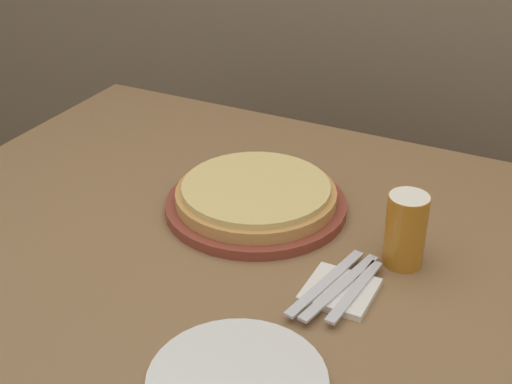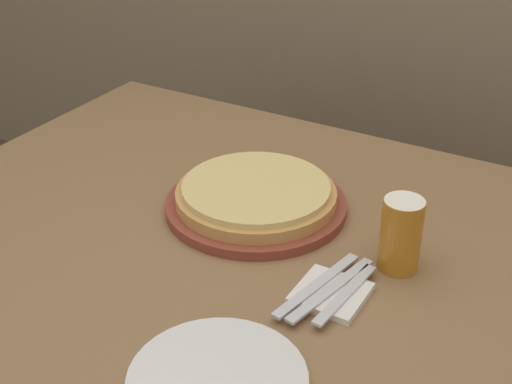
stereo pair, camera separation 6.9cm
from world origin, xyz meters
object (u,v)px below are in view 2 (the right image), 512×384
(spoon, at_px, (345,294))
(pizza_on_board, at_px, (256,198))
(beer_glass, at_px, (401,232))
(dinner_knife, at_px, (331,289))
(fork, at_px, (317,285))
(dinner_plate, at_px, (218,382))

(spoon, bearing_deg, pizza_on_board, 146.51)
(pizza_on_board, bearing_deg, beer_glass, -8.13)
(pizza_on_board, xyz_separation_m, dinner_knife, (0.24, -0.18, -0.01))
(beer_glass, bearing_deg, fork, -124.08)
(dinner_knife, distance_m, spoon, 0.02)
(pizza_on_board, relative_size, dinner_plate, 1.40)
(dinner_plate, relative_size, dinner_knife, 1.17)
(dinner_plate, distance_m, spoon, 0.27)
(pizza_on_board, height_order, beer_glass, beer_glass)
(fork, bearing_deg, beer_glass, 55.92)
(beer_glass, height_order, spoon, beer_glass)
(pizza_on_board, distance_m, spoon, 0.32)
(pizza_on_board, distance_m, dinner_knife, 0.30)
(pizza_on_board, xyz_separation_m, spoon, (0.27, -0.18, -0.01))
(pizza_on_board, height_order, fork, pizza_on_board)
(fork, bearing_deg, dinner_knife, 0.00)
(beer_glass, distance_m, spoon, 0.15)
(fork, height_order, dinner_knife, same)
(beer_glass, bearing_deg, dinner_plate, -106.48)
(fork, bearing_deg, pizza_on_board, 140.83)
(dinner_plate, height_order, spoon, dinner_plate)
(dinner_knife, relative_size, spoon, 1.17)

